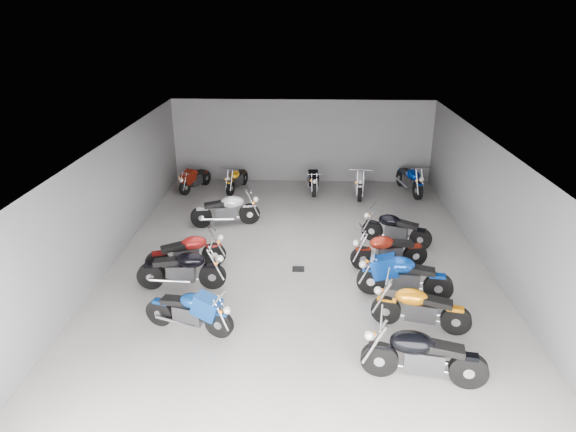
% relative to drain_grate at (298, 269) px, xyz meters
% --- Properties ---
extents(ground, '(14.00, 14.00, 0.00)m').
position_rel_drain_grate_xyz_m(ground, '(0.00, 0.50, -0.01)').
color(ground, '#A2A09A').
rests_on(ground, ground).
extents(wall_back, '(10.00, 0.10, 3.20)m').
position_rel_drain_grate_xyz_m(wall_back, '(0.00, 7.50, 1.59)').
color(wall_back, slate).
rests_on(wall_back, ground).
extents(wall_left, '(0.10, 14.00, 3.20)m').
position_rel_drain_grate_xyz_m(wall_left, '(-5.00, 0.50, 1.59)').
color(wall_left, slate).
rests_on(wall_left, ground).
extents(wall_right, '(0.10, 14.00, 3.20)m').
position_rel_drain_grate_xyz_m(wall_right, '(5.00, 0.50, 1.59)').
color(wall_right, slate).
rests_on(wall_right, ground).
extents(ceiling, '(10.00, 14.00, 0.04)m').
position_rel_drain_grate_xyz_m(ceiling, '(0.00, 0.50, 3.21)').
color(ceiling, black).
rests_on(ceiling, wall_back).
extents(drain_grate, '(0.32, 0.32, 0.01)m').
position_rel_drain_grate_xyz_m(drain_grate, '(0.00, 0.00, 0.00)').
color(drain_grate, black).
rests_on(drain_grate, ground).
extents(motorcycle_left_b, '(1.98, 0.69, 0.89)m').
position_rel_drain_grate_xyz_m(motorcycle_left_b, '(-2.23, -2.86, 0.48)').
color(motorcycle_left_b, black).
rests_on(motorcycle_left_b, ground).
extents(motorcycle_left_c, '(2.17, 0.44, 0.95)m').
position_rel_drain_grate_xyz_m(motorcycle_left_c, '(-2.79, -1.09, 0.51)').
color(motorcycle_left_c, black).
rests_on(motorcycle_left_c, ground).
extents(motorcycle_left_d, '(2.00, 0.91, 0.92)m').
position_rel_drain_grate_xyz_m(motorcycle_left_d, '(-2.90, -0.13, 0.50)').
color(motorcycle_left_d, black).
rests_on(motorcycle_left_d, ground).
extents(motorcycle_left_f, '(2.16, 0.65, 0.96)m').
position_rel_drain_grate_xyz_m(motorcycle_left_f, '(-2.32, 2.87, 0.52)').
color(motorcycle_left_f, black).
rests_on(motorcycle_left_f, ground).
extents(motorcycle_right_a, '(2.27, 0.59, 1.00)m').
position_rel_drain_grate_xyz_m(motorcycle_right_a, '(2.32, -4.27, 0.54)').
color(motorcycle_right_a, black).
rests_on(motorcycle_right_a, ground).
extents(motorcycle_right_b, '(2.06, 0.65, 0.92)m').
position_rel_drain_grate_xyz_m(motorcycle_right_b, '(2.61, -2.58, 0.50)').
color(motorcycle_right_b, black).
rests_on(motorcycle_right_b, ground).
extents(motorcycle_right_c, '(2.23, 0.58, 0.99)m').
position_rel_drain_grate_xyz_m(motorcycle_right_c, '(2.49, -1.29, 0.53)').
color(motorcycle_right_c, black).
rests_on(motorcycle_right_c, ground).
extents(motorcycle_right_d, '(2.05, 0.51, 0.91)m').
position_rel_drain_grate_xyz_m(motorcycle_right_d, '(2.35, 0.20, 0.49)').
color(motorcycle_right_d, black).
rests_on(motorcycle_right_d, ground).
extents(motorcycle_right_e, '(1.94, 0.91, 0.90)m').
position_rel_drain_grate_xyz_m(motorcycle_right_e, '(2.76, 1.65, 0.48)').
color(motorcycle_right_e, black).
rests_on(motorcycle_right_e, ground).
extents(motorcycle_back_a, '(0.87, 1.75, 0.82)m').
position_rel_drain_grate_xyz_m(motorcycle_back_a, '(-4.01, 6.22, 0.44)').
color(motorcycle_back_a, black).
rests_on(motorcycle_back_a, ground).
extents(motorcycle_back_b, '(0.61, 1.85, 0.83)m').
position_rel_drain_grate_xyz_m(motorcycle_back_b, '(-2.43, 6.25, 0.45)').
color(motorcycle_back_b, black).
rests_on(motorcycle_back_b, ground).
extents(motorcycle_back_d, '(0.42, 1.90, 0.84)m').
position_rel_drain_grate_xyz_m(motorcycle_back_d, '(0.40, 6.27, 0.45)').
color(motorcycle_back_d, black).
rests_on(motorcycle_back_d, ground).
extents(motorcycle_back_e, '(0.47, 2.14, 0.94)m').
position_rel_drain_grate_xyz_m(motorcycle_back_e, '(2.14, 5.93, 0.51)').
color(motorcycle_back_e, black).
rests_on(motorcycle_back_e, ground).
extents(motorcycle_back_f, '(0.65, 2.15, 0.96)m').
position_rel_drain_grate_xyz_m(motorcycle_back_f, '(4.01, 6.20, 0.52)').
color(motorcycle_back_f, black).
rests_on(motorcycle_back_f, ground).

